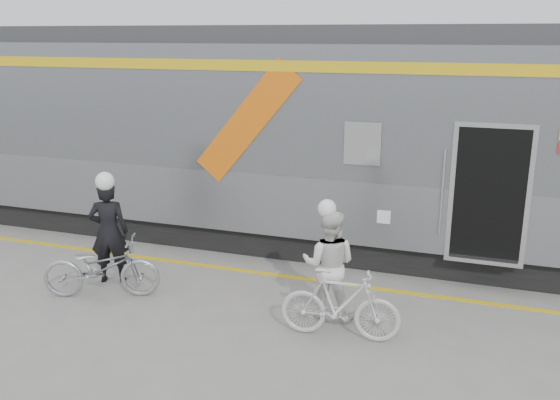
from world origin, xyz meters
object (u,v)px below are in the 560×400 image
at_px(man, 109,232).
at_px(bicycle_right, 340,304).
at_px(woman, 329,265).
at_px(bicycle_left, 101,268).

relative_size(man, bicycle_right, 1.05).
relative_size(man, woman, 1.06).
bearing_deg(woman, bicycle_right, 114.10).
bearing_deg(woman, bicycle_left, 2.86).
bearing_deg(bicycle_right, bicycle_left, 84.03).
distance_m(bicycle_left, bicycle_right, 3.80).
bearing_deg(man, bicycle_right, 150.16).
distance_m(man, woman, 3.70).
xyz_separation_m(man, bicycle_right, (4.00, -0.65, -0.37)).
bearing_deg(bicycle_left, woman, -103.28).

